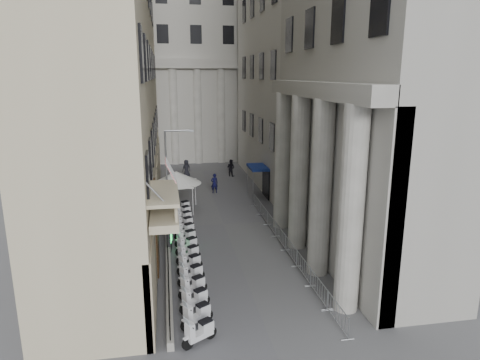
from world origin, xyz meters
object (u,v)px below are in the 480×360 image
at_px(info_kiosk, 169,237).
at_px(pedestrian_b, 231,168).
at_px(pedestrian_a, 214,183).
at_px(street_lamp, 169,167).
at_px(scooter_0, 200,344).
at_px(security_tent, 174,177).

distance_m(info_kiosk, pedestrian_b, 21.53).
relative_size(info_kiosk, pedestrian_a, 0.98).
height_order(street_lamp, pedestrian_b, street_lamp).
xyz_separation_m(scooter_0, security_tent, (-0.55, 19.30, 2.82)).
xyz_separation_m(scooter_0, info_kiosk, (-1.14, 10.37, 0.95)).
distance_m(security_tent, pedestrian_a, 6.36).
bearing_deg(pedestrian_a, street_lamp, 46.83).
distance_m(scooter_0, info_kiosk, 10.48).
xyz_separation_m(security_tent, street_lamp, (-0.35, -2.39, 1.36)).
bearing_deg(street_lamp, pedestrian_a, 56.04).
relative_size(scooter_0, security_tent, 0.36).
xyz_separation_m(scooter_0, pedestrian_a, (3.40, 23.93, 0.96)).
bearing_deg(info_kiosk, scooter_0, -76.95).
xyz_separation_m(info_kiosk, pedestrian_b, (7.19, 20.29, 0.02)).
bearing_deg(scooter_0, pedestrian_b, -42.08).
height_order(info_kiosk, pedestrian_a, pedestrian_a).
bearing_deg(pedestrian_b, scooter_0, 119.81).
distance_m(info_kiosk, pedestrian_a, 14.29).
bearing_deg(pedestrian_b, info_kiosk, 111.46).
xyz_separation_m(street_lamp, pedestrian_b, (6.95, 13.76, -3.22)).
relative_size(security_tent, info_kiosk, 2.21).
xyz_separation_m(info_kiosk, pedestrian_a, (4.54, 13.55, 0.01)).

